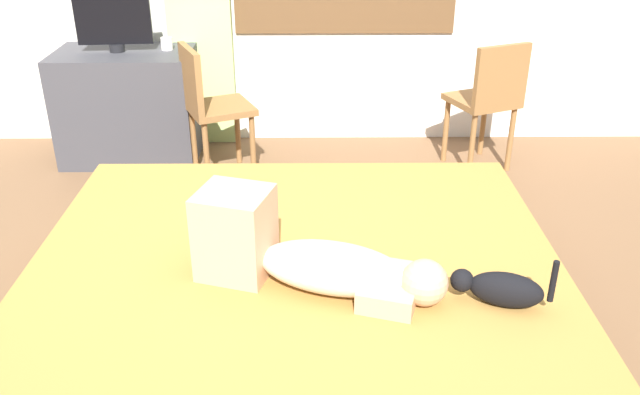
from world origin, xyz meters
name	(u,v)px	position (x,y,z in m)	size (l,w,h in m)	color
ground_plane	(278,355)	(0.00, 0.00, 0.00)	(16.00, 16.00, 0.00)	brown
bed	(297,297)	(0.08, 0.12, 0.21)	(2.18, 1.87, 0.43)	brown
person_lying	(307,257)	(0.13, -0.10, 0.54)	(0.93, 0.49, 0.34)	#CCB299
cat	(501,288)	(0.82, -0.24, 0.50)	(0.35, 0.18, 0.21)	black
desk	(129,105)	(-1.10, 2.15, 0.37)	(0.90, 0.56, 0.74)	#38383D
tv_monitor	(114,24)	(-1.13, 2.15, 0.92)	(0.48, 0.10, 0.35)	black
cup	(167,44)	(-0.81, 2.20, 0.78)	(0.08, 0.08, 0.08)	white
chair_by_desk	(209,102)	(-0.50, 1.80, 0.51)	(0.50, 0.50, 0.86)	brown
chair_spare	(489,96)	(1.28, 1.90, 0.51)	(0.50, 0.50, 0.86)	brown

